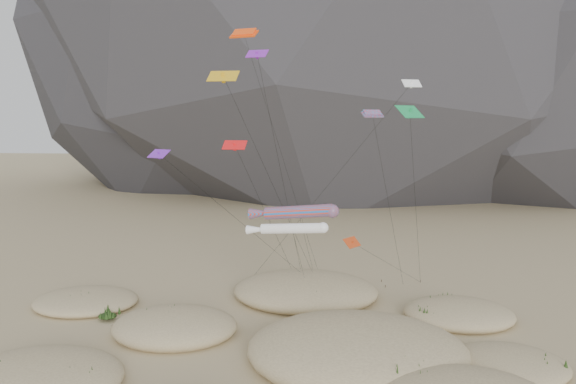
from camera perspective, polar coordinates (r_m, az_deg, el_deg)
The scene contains 9 objects.
ground at distance 45.14m, azimuth 0.49°, elevation -17.77°, with size 500.00×500.00×0.00m, color #CCB789.
dunes at distance 48.89m, azimuth 1.21°, elevation -14.77°, with size 49.37×38.70×4.32m.
dune_grass at distance 48.69m, azimuth -0.71°, elevation -14.75°, with size 45.02×27.94×1.42m.
kite_stakes at distance 66.86m, azimuth 3.98°, elevation -9.11°, with size 20.23×3.96×0.30m.
rainbow_tube_kite at distance 51.62m, azimuth 0.74°, elevation -2.06°, with size 8.61×14.75×11.66m.
white_tube_kite at distance 50.36m, azimuth 0.05°, elevation -3.75°, with size 7.59×12.93×10.20m.
orange_parafoil at distance 59.75m, azimuth -4.40°, elevation 15.50°, with size 9.51×6.55×28.42m.
multi_parafoil at distance 55.78m, azimuth 8.64°, elevation 7.58°, with size 5.47×9.70×20.11m.
delta_kites at distance 51.74m, azimuth 0.95°, elevation 6.82°, with size 27.47×18.83×25.44m.
Camera 1 is at (3.90, -40.61, 19.32)m, focal length 35.00 mm.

